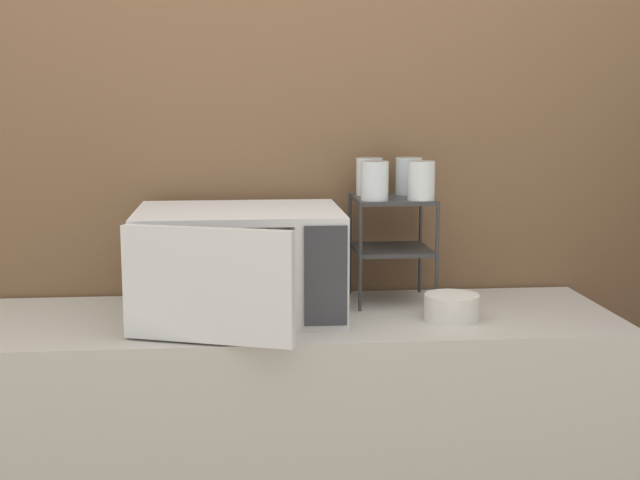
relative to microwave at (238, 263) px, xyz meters
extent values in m
cube|color=brown|center=(0.12, 0.31, 0.24)|extent=(8.00, 0.06, 2.60)
cube|color=#B7B2A8|center=(0.12, -0.02, -0.60)|extent=(1.77, 0.57, 0.92)
cube|color=silver|center=(0.00, 0.02, 0.00)|extent=(0.54, 0.42, 0.28)
cube|color=#B7B2A8|center=(-0.06, -0.19, 0.00)|extent=(0.39, 0.01, 0.24)
cube|color=#333338|center=(0.21, -0.19, 0.00)|extent=(0.11, 0.01, 0.25)
cube|color=silver|center=(-0.07, -0.28, 0.00)|extent=(0.40, 0.17, 0.27)
cylinder|color=#333333|center=(0.33, 0.02, 0.01)|extent=(0.01, 0.01, 0.30)
cylinder|color=#333333|center=(0.54, 0.02, 0.01)|extent=(0.01, 0.01, 0.30)
cylinder|color=#333333|center=(0.33, 0.24, 0.01)|extent=(0.01, 0.01, 0.30)
cylinder|color=#333333|center=(0.54, 0.24, 0.01)|extent=(0.01, 0.01, 0.30)
cube|color=#333333|center=(0.43, 0.13, 0.01)|extent=(0.21, 0.22, 0.01)
cube|color=#333333|center=(0.43, 0.13, 0.15)|extent=(0.21, 0.22, 0.01)
cylinder|color=silver|center=(0.37, 0.06, 0.21)|extent=(0.08, 0.08, 0.11)
cylinder|color=silver|center=(0.49, 0.20, 0.21)|extent=(0.08, 0.08, 0.11)
cylinder|color=silver|center=(0.50, 0.06, 0.21)|extent=(0.08, 0.08, 0.11)
cylinder|color=silver|center=(0.38, 0.19, 0.21)|extent=(0.08, 0.08, 0.11)
cylinder|color=silver|center=(0.55, -0.10, -0.14)|extent=(0.08, 0.08, 0.01)
cylinder|color=silver|center=(0.55, -0.10, -0.11)|extent=(0.14, 0.14, 0.07)
camera|label=1|loc=(0.00, -2.32, 0.44)|focal=50.00mm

